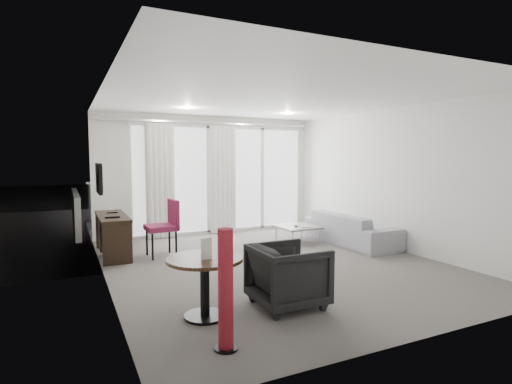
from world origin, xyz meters
name	(u,v)px	position (x,y,z in m)	size (l,w,h in m)	color
floor	(272,263)	(0.00, 0.00, 0.00)	(5.00, 6.00, 0.00)	#5B5751
ceiling	(273,99)	(0.00, 0.00, 2.60)	(5.00, 6.00, 0.00)	white
wall_left	(104,187)	(-2.50, 0.00, 1.30)	(0.00, 6.00, 2.60)	silver
wall_right	(392,179)	(2.50, 0.00, 1.30)	(0.00, 6.00, 2.60)	silver
wall_front	(428,200)	(0.00, -3.00, 1.30)	(5.00, 0.00, 2.60)	silver
window_panel	(223,179)	(0.30, 2.98, 1.20)	(4.00, 0.02, 2.38)	white
window_frame	(223,179)	(0.30, 2.97, 1.20)	(4.10, 0.06, 2.44)	white
curtain_left	(161,181)	(-1.15, 2.82, 1.20)	(0.60, 0.20, 2.38)	silver
curtain_right	(223,180)	(0.25, 2.82, 1.20)	(0.60, 0.20, 2.38)	silver
curtain_track	(212,123)	(0.00, 2.82, 2.45)	(4.80, 0.04, 0.04)	#B2B2B7
downlight_a	(188,108)	(-0.90, 1.60, 2.59)	(0.12, 0.12, 0.02)	#FFE0B2
downlight_b	(288,114)	(1.20, 1.60, 2.59)	(0.12, 0.12, 0.02)	#FFE0B2
desk	(113,235)	(-2.25, 1.66, 0.35)	(0.47, 1.49, 0.70)	black
tv	(99,178)	(-2.46, 1.45, 1.35)	(0.05, 0.80, 0.50)	black
desk_chair	(161,228)	(-1.51, 1.21, 0.49)	(0.53, 0.50, 0.97)	maroon
round_table	(205,288)	(-1.67, -1.63, 0.32)	(0.81, 0.81, 0.64)	#352313
menu_card	(206,252)	(-1.68, -1.71, 0.72)	(0.12, 0.02, 0.22)	white
red_lamp	(226,290)	(-1.73, -2.39, 0.54)	(0.22, 0.22, 1.08)	maroon
tub_armchair	(288,275)	(-0.72, -1.72, 0.35)	(0.76, 0.78, 0.71)	black
coffee_table	(297,234)	(1.18, 1.15, 0.17)	(0.75, 0.75, 0.34)	gray
remote	(296,225)	(1.11, 1.11, 0.36)	(0.05, 0.16, 0.02)	black
magazine	(305,225)	(1.28, 1.02, 0.36)	(0.25, 0.31, 0.02)	gray
sofa	(351,228)	(2.07, 0.62, 0.30)	(2.08, 0.81, 0.61)	#95949C
terrace_slab	(203,224)	(0.30, 4.50, -0.06)	(5.60, 3.00, 0.12)	#4D4D50
rattan_chair_a	(222,204)	(0.85, 4.47, 0.43)	(0.59, 0.59, 0.87)	brown
rattan_chair_b	(251,200)	(1.95, 5.01, 0.45)	(0.61, 0.61, 0.89)	brown
rattan_table	(255,209)	(1.87, 4.51, 0.26)	(0.52, 0.52, 0.52)	brown
balustrade	(187,198)	(0.30, 5.95, 0.50)	(5.50, 0.06, 1.05)	#B2B2B7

